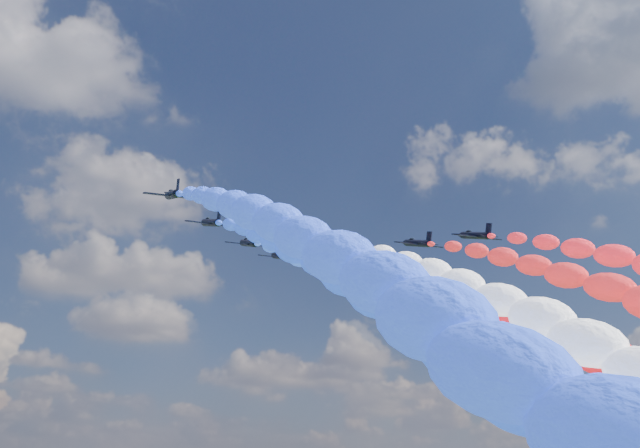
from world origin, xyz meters
name	(u,v)px	position (x,y,z in m)	size (l,w,h in m)	color
jet_0	(173,195)	(-31.80, -7.34, 88.18)	(9.85, 13.20, 2.91)	black
trail_0	(288,259)	(-31.80, -63.79, 62.84)	(7.02, 109.18, 54.52)	blue
jet_1	(211,223)	(-21.60, 5.29, 88.18)	(9.85, 13.20, 2.91)	black
trail_1	(332,294)	(-21.60, -51.16, 62.84)	(7.02, 109.18, 54.52)	blue
jet_2	(249,243)	(-10.78, 15.68, 88.18)	(9.85, 13.20, 2.91)	black
trail_2	(375,316)	(-10.78, -40.76, 62.84)	(7.02, 109.18, 54.52)	#2D5AFF
jet_3	(317,241)	(1.29, 8.88, 88.18)	(9.85, 13.20, 2.91)	black
trail_3	(481,314)	(1.29, -47.56, 62.84)	(7.02, 109.18, 54.52)	white
jet_4	(281,256)	(-1.38, 22.54, 88.18)	(9.85, 13.20, 2.91)	black
trail_4	(412,330)	(-1.38, -33.91, 62.84)	(7.02, 109.18, 54.52)	white
jet_5	(335,253)	(8.39, 15.79, 88.18)	(9.85, 13.20, 2.91)	black
trail_5	(496,327)	(8.39, -40.65, 62.84)	(7.02, 109.18, 54.52)	red
jet_6	(417,243)	(20.90, 2.46, 88.18)	(9.85, 13.20, 2.91)	black
trail_6	(633,316)	(20.90, -53.98, 62.84)	(7.02, 109.18, 54.52)	red
jet_7	(475,235)	(28.75, -6.76, 88.18)	(9.85, 13.20, 2.91)	black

